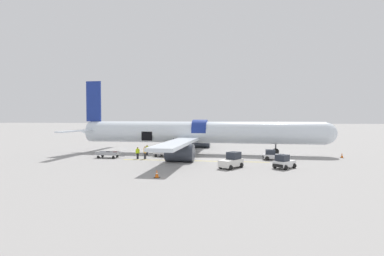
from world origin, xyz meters
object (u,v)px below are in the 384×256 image
object	(u,v)px
ground_crew_supervisor	(185,150)
ground_crew_helper	(138,153)
baggage_tug_mid	(284,162)
baggage_cart_queued	(109,155)
ground_crew_loader_b	(189,153)
airplane	(196,133)
ground_crew_marshal	(145,152)
ground_crew_loader_a	(189,151)
baggage_tug_rear	(273,155)
ground_crew_driver	(147,150)
baggage_cart_loading	(166,154)
baggage_tug_lead	(232,161)

from	to	relation	value
ground_crew_supervisor	ground_crew_helper	world-z (taller)	ground_crew_supervisor
baggage_tug_mid	baggage_cart_queued	bearing A→B (deg)	168.18
ground_crew_loader_b	ground_crew_helper	bearing A→B (deg)	-172.00
airplane	baggage_tug_mid	xyz separation A→B (m)	(11.78, -11.87, -2.54)
ground_crew_helper	ground_crew_marshal	bearing A→B (deg)	6.91
airplane	ground_crew_loader_a	size ratio (longest dim) A/B	22.22
ground_crew_loader_b	ground_crew_supervisor	bearing A→B (deg)	110.05
baggage_tug_rear	baggage_cart_queued	size ratio (longest dim) A/B	0.69
baggage_cart_queued	baggage_tug_mid	bearing A→B (deg)	-11.82
ground_crew_driver	ground_crew_marshal	size ratio (longest dim) A/B	0.91
baggage_cart_loading	ground_crew_loader_a	world-z (taller)	ground_crew_loader_a
ground_crew_driver	ground_crew_helper	bearing A→B (deg)	-90.54
ground_crew_loader_b	ground_crew_helper	distance (m)	7.03
baggage_tug_rear	baggage_tug_mid	bearing A→B (deg)	-85.06
airplane	ground_crew_supervisor	size ratio (longest dim) A/B	22.30
baggage_tug_lead	baggage_tug_mid	world-z (taller)	baggage_tug_lead
baggage_cart_queued	ground_crew_helper	world-z (taller)	ground_crew_helper
baggage_tug_mid	baggage_cart_queued	world-z (taller)	baggage_tug_mid
baggage_tug_rear	ground_crew_driver	size ratio (longest dim) A/B	1.75
airplane	ground_crew_supervisor	bearing A→B (deg)	-109.95
baggage_tug_lead	ground_crew_marshal	distance (m)	13.12
baggage_tug_mid	ground_crew_loader_a	xyz separation A→B (m)	(-11.88, 6.44, 0.30)
baggage_tug_lead	baggage_tug_rear	distance (m)	9.02
ground_crew_loader_a	ground_crew_driver	xyz separation A→B (m)	(-6.83, 1.98, -0.12)
airplane	ground_crew_marshal	size ratio (longest dim) A/B	23.17
ground_crew_loader_a	ground_crew_supervisor	size ratio (longest dim) A/B	1.00
baggage_cart_loading	ground_crew_helper	distance (m)	4.24
baggage_tug_mid	ground_crew_supervisor	xyz separation A→B (m)	(-12.95, 8.65, 0.29)
baggage_cart_loading	ground_crew_loader_b	size ratio (longest dim) A/B	2.58
ground_crew_supervisor	ground_crew_marshal	size ratio (longest dim) A/B	1.04
baggage_tug_mid	baggage_tug_rear	size ratio (longest dim) A/B	1.03
baggage_cart_loading	ground_crew_supervisor	bearing A→B (deg)	30.83
ground_crew_loader_a	ground_crew_supervisor	xyz separation A→B (m)	(-1.06, 2.21, -0.00)
airplane	ground_crew_helper	world-z (taller)	airplane
baggage_tug_lead	ground_crew_helper	size ratio (longest dim) A/B	2.12
baggage_tug_rear	baggage_cart_queued	world-z (taller)	baggage_tug_rear
airplane	baggage_tug_rear	world-z (taller)	airplane
baggage_tug_lead	ground_crew_loader_b	world-z (taller)	baggage_tug_lead
airplane	baggage_tug_rear	distance (m)	12.60
baggage_tug_mid	baggage_tug_rear	xyz separation A→B (m)	(-0.58, 6.71, -0.07)
ground_crew_loader_b	ground_crew_marshal	xyz separation A→B (m)	(-5.95, -0.86, 0.04)
ground_crew_helper	baggage_cart_loading	bearing A→B (deg)	38.99
ground_crew_driver	baggage_tug_mid	bearing A→B (deg)	-24.24
ground_crew_loader_a	ground_crew_helper	size ratio (longest dim) A/B	1.12
baggage_tug_mid	ground_crew_helper	bearing A→B (deg)	166.53
baggage_tug_lead	baggage_tug_rear	xyz separation A→B (m)	(5.16, 7.40, -0.17)
airplane	ground_crew_loader_a	xyz separation A→B (m)	(-0.11, -5.43, -2.24)
baggage_cart_loading	baggage_cart_queued	xyz separation A→B (m)	(-7.68, -2.30, 0.02)
ground_crew_helper	airplane	bearing A→B (deg)	46.65
baggage_cart_queued	ground_crew_driver	xyz separation A→B (m)	(4.44, 3.58, 0.39)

